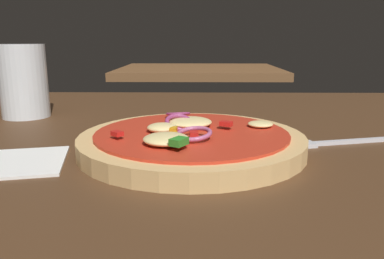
{
  "coord_description": "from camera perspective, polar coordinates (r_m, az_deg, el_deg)",
  "views": [
    {
      "loc": [
        -0.03,
        -0.43,
        0.16
      ],
      "look_at": [
        -0.04,
        0.01,
        0.05
      ],
      "focal_mm": 35.61,
      "sensor_mm": 36.0,
      "label": 1
    }
  ],
  "objects": [
    {
      "name": "beer_glass",
      "position": [
        0.68,
        -23.87,
        6.04
      ],
      "size": [
        0.08,
        0.08,
        0.12
      ],
      "color": "silver",
      "rests_on": "dining_table"
    },
    {
      "name": "pizza",
      "position": [
        0.44,
        -0.1,
        -1.68
      ],
      "size": [
        0.26,
        0.26,
        0.04
      ],
      "color": "tan",
      "rests_on": "dining_table"
    },
    {
      "name": "dining_table",
      "position": [
        0.45,
        5.07,
        -4.94
      ],
      "size": [
        1.22,
        0.96,
        0.03
      ],
      "color": "#4C301C",
      "rests_on": "ground"
    },
    {
      "name": "fork",
      "position": [
        0.49,
        19.75,
        -1.91
      ],
      "size": [
        0.16,
        0.05,
        0.01
      ],
      "color": "silver",
      "rests_on": "dining_table"
    },
    {
      "name": "background_table",
      "position": [
        1.74,
        1.08,
        8.72
      ],
      "size": [
        0.71,
        0.59,
        0.03
      ],
      "color": "brown",
      "rests_on": "ground"
    }
  ]
}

